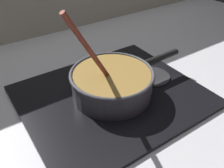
{
  "coord_description": "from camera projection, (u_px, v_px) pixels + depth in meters",
  "views": [
    {
      "loc": [
        -0.31,
        -0.31,
        0.5
      ],
      "look_at": [
        0.04,
        0.2,
        0.05
      ],
      "focal_mm": 38.75,
      "sensor_mm": 36.0,
      "label": 1
    }
  ],
  "objects": [
    {
      "name": "ground",
      "position": [
        141.0,
        145.0,
        0.65
      ],
      "size": [
        2.4,
        1.6,
        0.04
      ],
      "primitive_type": "cube",
      "color": "#B7B7BC"
    },
    {
      "name": "hob_plate",
      "position": [
        112.0,
        95.0,
        0.79
      ],
      "size": [
        0.56,
        0.48,
        0.01
      ],
      "primitive_type": "cube",
      "color": "black",
      "rests_on": "ground"
    },
    {
      "name": "burner_ring",
      "position": [
        112.0,
        93.0,
        0.78
      ],
      "size": [
        0.19,
        0.19,
        0.01
      ],
      "primitive_type": "torus",
      "color": "#592D0C",
      "rests_on": "hob_plate"
    },
    {
      "name": "spare_burner",
      "position": [
        152.0,
        77.0,
        0.86
      ],
      "size": [
        0.13,
        0.13,
        0.01
      ],
      "primitive_type": "cylinder",
      "color": "#262628",
      "rests_on": "hob_plate"
    },
    {
      "name": "cooking_pan",
      "position": [
        112.0,
        82.0,
        0.76
      ],
      "size": [
        0.43,
        0.26,
        0.31
      ],
      "color": "#38383D",
      "rests_on": "hob_plate"
    }
  ]
}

